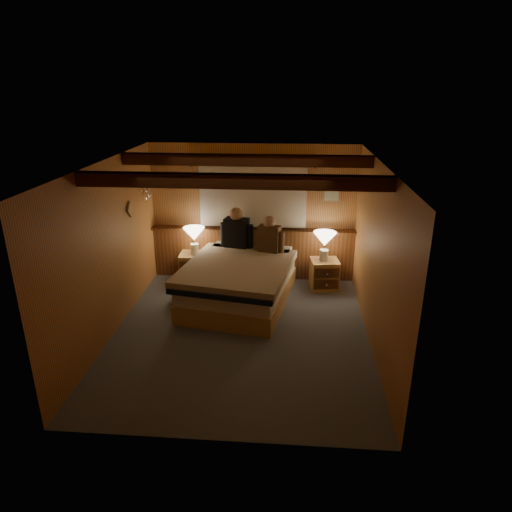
# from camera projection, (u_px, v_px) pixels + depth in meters

# --- Properties ---
(floor) EXTENTS (4.20, 4.20, 0.00)m
(floor) POSITION_uv_depth(u_px,v_px,m) (241.00, 333.00, 6.51)
(floor) COLOR #495057
(floor) RESTS_ON ground
(ceiling) EXTENTS (4.20, 4.20, 0.00)m
(ceiling) POSITION_uv_depth(u_px,v_px,m) (238.00, 164.00, 5.66)
(ceiling) COLOR tan
(ceiling) RESTS_ON wall_back
(wall_back) EXTENTS (3.60, 0.00, 3.60)m
(wall_back) POSITION_uv_depth(u_px,v_px,m) (253.00, 213.00, 8.04)
(wall_back) COLOR #CC8C49
(wall_back) RESTS_ON floor
(wall_left) EXTENTS (0.00, 4.20, 4.20)m
(wall_left) POSITION_uv_depth(u_px,v_px,m) (109.00, 251.00, 6.22)
(wall_left) COLOR #CC8C49
(wall_left) RESTS_ON floor
(wall_right) EXTENTS (0.00, 4.20, 4.20)m
(wall_right) POSITION_uv_depth(u_px,v_px,m) (377.00, 258.00, 5.95)
(wall_right) COLOR #CC8C49
(wall_right) RESTS_ON floor
(wall_front) EXTENTS (3.60, 0.00, 3.60)m
(wall_front) POSITION_uv_depth(u_px,v_px,m) (213.00, 336.00, 4.13)
(wall_front) COLOR #CC8C49
(wall_front) RESTS_ON floor
(wainscot) EXTENTS (3.60, 0.23, 0.94)m
(wainscot) POSITION_uv_depth(u_px,v_px,m) (253.00, 252.00, 8.23)
(wainscot) COLOR brown
(wainscot) RESTS_ON wall_back
(curtain_window) EXTENTS (2.18, 0.09, 1.11)m
(curtain_window) POSITION_uv_depth(u_px,v_px,m) (253.00, 196.00, 7.86)
(curtain_window) COLOR #4C2213
(curtain_window) RESTS_ON wall_back
(ceiling_beams) EXTENTS (3.60, 1.65, 0.16)m
(ceiling_beams) POSITION_uv_depth(u_px,v_px,m) (240.00, 169.00, 5.83)
(ceiling_beams) COLOR #4C2213
(ceiling_beams) RESTS_ON ceiling
(coat_rail) EXTENTS (0.05, 0.55, 0.24)m
(coat_rail) POSITION_uv_depth(u_px,v_px,m) (147.00, 192.00, 7.51)
(coat_rail) COLOR silver
(coat_rail) RESTS_ON wall_left
(framed_print) EXTENTS (0.30, 0.04, 0.25)m
(framed_print) POSITION_uv_depth(u_px,v_px,m) (332.00, 195.00, 7.79)
(framed_print) COLOR #A77D53
(framed_print) RESTS_ON wall_back
(bed) EXTENTS (1.88, 2.27, 0.70)m
(bed) POSITION_uv_depth(u_px,v_px,m) (239.00, 282.00, 7.29)
(bed) COLOR tan
(bed) RESTS_ON floor
(nightstand_left) EXTENTS (0.48, 0.44, 0.52)m
(nightstand_left) POSITION_uv_depth(u_px,v_px,m) (194.00, 267.00, 8.13)
(nightstand_left) COLOR tan
(nightstand_left) RESTS_ON floor
(nightstand_right) EXTENTS (0.51, 0.47, 0.51)m
(nightstand_right) POSITION_uv_depth(u_px,v_px,m) (324.00, 274.00, 7.86)
(nightstand_right) COLOR tan
(nightstand_right) RESTS_ON floor
(lamp_left) EXTENTS (0.37, 0.37, 0.48)m
(lamp_left) POSITION_uv_depth(u_px,v_px,m) (194.00, 236.00, 7.92)
(lamp_left) COLOR silver
(lamp_left) RESTS_ON nightstand_left
(lamp_right) EXTENTS (0.38, 0.38, 0.50)m
(lamp_right) POSITION_uv_depth(u_px,v_px,m) (325.00, 241.00, 7.65)
(lamp_right) COLOR silver
(lamp_right) RESTS_ON nightstand_right
(person_left) EXTENTS (0.58, 0.31, 0.72)m
(person_left) POSITION_uv_depth(u_px,v_px,m) (237.00, 231.00, 7.79)
(person_left) COLOR black
(person_left) RESTS_ON bed
(person_right) EXTENTS (0.51, 0.29, 0.63)m
(person_right) POSITION_uv_depth(u_px,v_px,m) (269.00, 237.00, 7.59)
(person_right) COLOR #4A321D
(person_right) RESTS_ON bed
(duffel_bag) EXTENTS (0.56, 0.41, 0.37)m
(duffel_bag) POSITION_uv_depth(u_px,v_px,m) (192.00, 290.00, 7.48)
(duffel_bag) COLOR black
(duffel_bag) RESTS_ON floor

